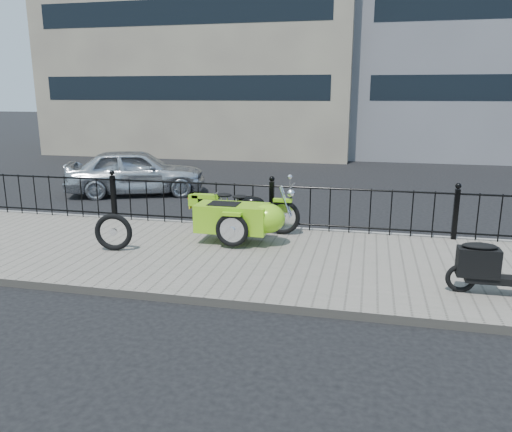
% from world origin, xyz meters
% --- Properties ---
extents(ground, '(120.00, 120.00, 0.00)m').
position_xyz_m(ground, '(0.00, 0.00, 0.00)').
color(ground, black).
rests_on(ground, ground).
extents(sidewalk, '(30.00, 3.80, 0.12)m').
position_xyz_m(sidewalk, '(0.00, -0.50, 0.06)').
color(sidewalk, slate).
rests_on(sidewalk, ground).
extents(curb, '(30.00, 0.10, 0.12)m').
position_xyz_m(curb, '(0.00, 1.44, 0.06)').
color(curb, gray).
rests_on(curb, ground).
extents(iron_fence, '(14.11, 0.11, 1.08)m').
position_xyz_m(iron_fence, '(0.00, 1.30, 0.59)').
color(iron_fence, black).
rests_on(iron_fence, sidewalk).
extents(building_tan, '(14.00, 8.01, 12.00)m').
position_xyz_m(building_tan, '(-6.00, 15.99, 6.00)').
color(building_tan, tan).
rests_on(building_tan, ground).
extents(motorcycle_sidecar, '(2.28, 1.48, 0.98)m').
position_xyz_m(motorcycle_sidecar, '(-0.33, 0.30, 0.59)').
color(motorcycle_sidecar, black).
rests_on(motorcycle_sidecar, sidewalk).
extents(scooter, '(1.50, 0.44, 1.02)m').
position_xyz_m(scooter, '(3.64, -1.41, 0.51)').
color(scooter, black).
rests_on(scooter, sidewalk).
extents(spare_tire, '(0.67, 0.21, 0.66)m').
position_xyz_m(spare_tire, '(-2.40, -0.76, 0.45)').
color(spare_tire, black).
rests_on(spare_tire, sidewalk).
extents(sedan_car, '(4.11, 2.80, 1.30)m').
position_xyz_m(sedan_car, '(-4.51, 4.49, 0.65)').
color(sedan_car, silver).
rests_on(sedan_car, ground).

